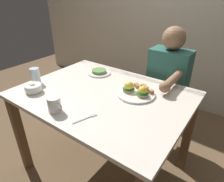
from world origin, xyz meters
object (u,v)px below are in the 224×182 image
(diner_person, at_px, (167,83))
(fork, at_px, (86,118))
(fruit_bowl, at_px, (33,88))
(side_plate, at_px, (99,72))
(eggs_benedict_plate, at_px, (136,91))
(dining_table, at_px, (103,105))
(coffee_mug, at_px, (54,104))
(water_glass_near, at_px, (36,76))

(diner_person, bearing_deg, fork, -98.45)
(fruit_bowl, height_order, side_plate, fruit_bowl)
(eggs_benedict_plate, xyz_separation_m, diner_person, (0.04, 0.48, -0.11))
(eggs_benedict_plate, bearing_deg, side_plate, 162.73)
(eggs_benedict_plate, height_order, fork, eggs_benedict_plate)
(dining_table, xyz_separation_m, coffee_mug, (-0.09, -0.35, 0.16))
(eggs_benedict_plate, relative_size, fruit_bowl, 2.25)
(dining_table, distance_m, eggs_benedict_plate, 0.27)
(fork, xyz_separation_m, diner_person, (0.13, 0.90, -0.09))
(side_plate, distance_m, diner_person, 0.61)
(eggs_benedict_plate, bearing_deg, dining_table, -150.09)
(coffee_mug, xyz_separation_m, side_plate, (-0.16, 0.61, -0.04))
(eggs_benedict_plate, height_order, fruit_bowl, eggs_benedict_plate)
(fork, bearing_deg, side_plate, 123.01)
(dining_table, height_order, fork, fork)
(side_plate, bearing_deg, dining_table, -46.35)
(dining_table, height_order, eggs_benedict_plate, eggs_benedict_plate)
(coffee_mug, distance_m, diner_person, 1.02)
(water_glass_near, height_order, diner_person, diner_person)
(side_plate, bearing_deg, diner_person, 34.85)
(fork, xyz_separation_m, side_plate, (-0.36, 0.55, 0.01))
(water_glass_near, bearing_deg, diner_person, 45.29)
(dining_table, xyz_separation_m, fork, (0.11, -0.30, 0.11))
(coffee_mug, xyz_separation_m, diner_person, (0.34, 0.95, -0.14))
(water_glass_near, bearing_deg, coffee_mug, -21.68)
(fruit_bowl, bearing_deg, side_plate, 72.64)
(water_glass_near, distance_m, diner_person, 1.11)
(fruit_bowl, height_order, diner_person, diner_person)
(diner_person, bearing_deg, eggs_benedict_plate, -95.24)
(coffee_mug, height_order, water_glass_near, water_glass_near)
(dining_table, xyz_separation_m, fruit_bowl, (-0.41, -0.28, 0.14))
(coffee_mug, distance_m, fork, 0.21)
(dining_table, relative_size, fork, 7.86)
(fork, xyz_separation_m, water_glass_near, (-0.64, 0.12, 0.05))
(fruit_bowl, distance_m, coffee_mug, 0.34)
(dining_table, relative_size, fruit_bowl, 10.00)
(coffee_mug, distance_m, side_plate, 0.63)
(dining_table, bearing_deg, diner_person, 67.54)
(dining_table, xyz_separation_m, eggs_benedict_plate, (0.20, 0.12, 0.13))
(fork, bearing_deg, diner_person, 81.55)
(side_plate, height_order, diner_person, diner_person)
(dining_table, relative_size, coffee_mug, 10.77)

